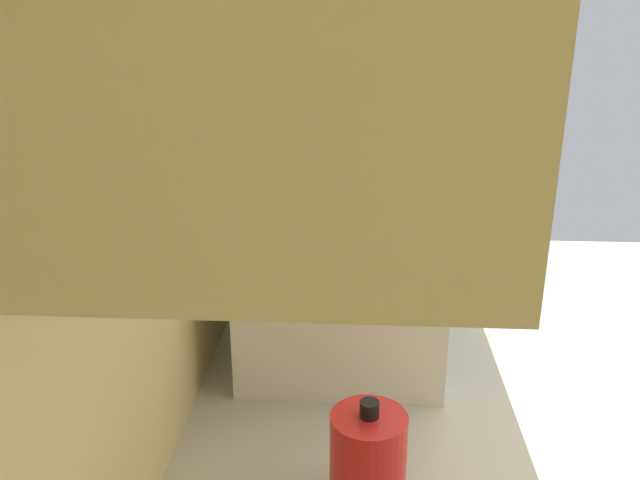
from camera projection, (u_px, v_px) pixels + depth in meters
The scene contains 4 objects.
wall_back at pixel (201, 148), 1.52m from camera, with size 3.91×0.12×2.60m, color #DBC07D.
oven_range at pixel (360, 257), 3.15m from camera, with size 0.63×0.65×1.09m.
microwave at pixel (343, 283), 1.44m from camera, with size 0.51×0.40×0.27m.
kettle at pixel (368, 464), 0.96m from camera, with size 0.15×0.11×0.19m.
Camera 1 is at (-1.48, 1.33, 1.63)m, focal length 37.36 mm.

